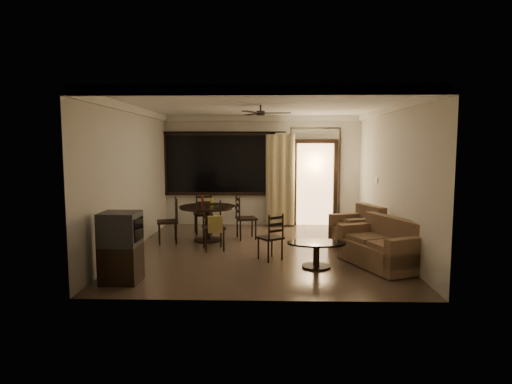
{
  "coord_description": "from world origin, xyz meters",
  "views": [
    {
      "loc": [
        0.13,
        -8.19,
        2.03
      ],
      "look_at": [
        -0.09,
        0.2,
        1.12
      ],
      "focal_mm": 30.0,
      "sensor_mm": 36.0,
      "label": 1
    }
  ],
  "objects_px": {
    "dining_chair_west": "(168,230)",
    "dining_chair_east": "(246,226)",
    "side_chair": "(271,246)",
    "tv_cabinet": "(121,247)",
    "dining_chair_south": "(214,235)",
    "sofa": "(383,248)",
    "coffee_table": "(316,251)",
    "dining_table": "(208,213)",
    "armchair": "(359,231)",
    "dining_chair_north": "(203,221)"
  },
  "relations": [
    {
      "from": "armchair",
      "to": "side_chair",
      "type": "relative_size",
      "value": 1.25
    },
    {
      "from": "dining_chair_east",
      "to": "tv_cabinet",
      "type": "distance_m",
      "value": 3.52
    },
    {
      "from": "dining_chair_north",
      "to": "coffee_table",
      "type": "relative_size",
      "value": 0.97
    },
    {
      "from": "coffee_table",
      "to": "side_chair",
      "type": "relative_size",
      "value": 1.16
    },
    {
      "from": "dining_chair_west",
      "to": "sofa",
      "type": "bearing_deg",
      "value": 52.39
    },
    {
      "from": "dining_chair_east",
      "to": "dining_chair_south",
      "type": "relative_size",
      "value": 1.0
    },
    {
      "from": "dining_chair_east",
      "to": "sofa",
      "type": "relative_size",
      "value": 0.57
    },
    {
      "from": "dining_chair_north",
      "to": "side_chair",
      "type": "xyz_separation_m",
      "value": [
        1.55,
        -2.28,
        -0.03
      ]
    },
    {
      "from": "armchair",
      "to": "coffee_table",
      "type": "bearing_deg",
      "value": -145.27
    },
    {
      "from": "side_chair",
      "to": "tv_cabinet",
      "type": "bearing_deg",
      "value": -5.83
    },
    {
      "from": "dining_table",
      "to": "side_chair",
      "type": "height_order",
      "value": "dining_table"
    },
    {
      "from": "armchair",
      "to": "dining_chair_north",
      "type": "bearing_deg",
      "value": 138.28
    },
    {
      "from": "dining_chair_east",
      "to": "sofa",
      "type": "height_order",
      "value": "dining_chair_east"
    },
    {
      "from": "dining_chair_south",
      "to": "tv_cabinet",
      "type": "height_order",
      "value": "tv_cabinet"
    },
    {
      "from": "dining_chair_west",
      "to": "dining_chair_east",
      "type": "bearing_deg",
      "value": 90.0
    },
    {
      "from": "dining_chair_north",
      "to": "sofa",
      "type": "relative_size",
      "value": 0.57
    },
    {
      "from": "dining_chair_south",
      "to": "dining_chair_north",
      "type": "xyz_separation_m",
      "value": [
        -0.44,
        1.58,
        -0.02
      ]
    },
    {
      "from": "tv_cabinet",
      "to": "coffee_table",
      "type": "height_order",
      "value": "tv_cabinet"
    },
    {
      "from": "dining_chair_east",
      "to": "coffee_table",
      "type": "relative_size",
      "value": 0.97
    },
    {
      "from": "dining_chair_east",
      "to": "dining_chair_south",
      "type": "distance_m",
      "value": 1.2
    },
    {
      "from": "dining_chair_north",
      "to": "coffee_table",
      "type": "xyz_separation_m",
      "value": [
        2.31,
        -2.74,
        0.0
      ]
    },
    {
      "from": "dining_table",
      "to": "dining_chair_west",
      "type": "relative_size",
      "value": 1.26
    },
    {
      "from": "dining_chair_south",
      "to": "dining_chair_north",
      "type": "relative_size",
      "value": 1.0
    },
    {
      "from": "dining_chair_south",
      "to": "sofa",
      "type": "relative_size",
      "value": 0.57
    },
    {
      "from": "side_chair",
      "to": "armchair",
      "type": "bearing_deg",
      "value": 172.27
    },
    {
      "from": "sofa",
      "to": "dining_chair_east",
      "type": "bearing_deg",
      "value": 116.73
    },
    {
      "from": "dining_chair_west",
      "to": "dining_chair_south",
      "type": "distance_m",
      "value": 1.2
    },
    {
      "from": "sofa",
      "to": "armchair",
      "type": "xyz_separation_m",
      "value": [
        -0.14,
        1.3,
        0.03
      ]
    },
    {
      "from": "dining_chair_east",
      "to": "dining_chair_north",
      "type": "height_order",
      "value": "same"
    },
    {
      "from": "dining_chair_south",
      "to": "coffee_table",
      "type": "xyz_separation_m",
      "value": [
        1.87,
        -1.16,
        -0.02
      ]
    },
    {
      "from": "dining_chair_west",
      "to": "side_chair",
      "type": "xyz_separation_m",
      "value": [
        2.14,
        -1.3,
        -0.03
      ]
    },
    {
      "from": "sofa",
      "to": "coffee_table",
      "type": "xyz_separation_m",
      "value": [
        -1.15,
        -0.12,
        -0.03
      ]
    },
    {
      "from": "dining_chair_north",
      "to": "tv_cabinet",
      "type": "xyz_separation_m",
      "value": [
        -0.69,
        -3.6,
        0.25
      ]
    },
    {
      "from": "dining_chair_west",
      "to": "dining_chair_east",
      "type": "height_order",
      "value": "same"
    },
    {
      "from": "dining_table",
      "to": "tv_cabinet",
      "type": "distance_m",
      "value": 2.98
    },
    {
      "from": "dining_chair_north",
      "to": "side_chair",
      "type": "bearing_deg",
      "value": 108.59
    },
    {
      "from": "dining_table",
      "to": "coffee_table",
      "type": "distance_m",
      "value": 2.91
    },
    {
      "from": "dining_chair_west",
      "to": "sofa",
      "type": "xyz_separation_m",
      "value": [
        4.05,
        -1.64,
        0.03
      ]
    },
    {
      "from": "dining_chair_east",
      "to": "coffee_table",
      "type": "bearing_deg",
      "value": -165.17
    },
    {
      "from": "dining_table",
      "to": "dining_chair_east",
      "type": "bearing_deg",
      "value": 15.46
    },
    {
      "from": "dining_chair_south",
      "to": "side_chair",
      "type": "xyz_separation_m",
      "value": [
        1.11,
        -0.7,
        -0.05
      ]
    },
    {
      "from": "dining_chair_west",
      "to": "coffee_table",
      "type": "bearing_deg",
      "value": 43.24
    },
    {
      "from": "dining_table",
      "to": "dining_chair_south",
      "type": "distance_m",
      "value": 0.91
    },
    {
      "from": "tv_cabinet",
      "to": "armchair",
      "type": "xyz_separation_m",
      "value": [
        4.01,
        2.27,
        -0.19
      ]
    },
    {
      "from": "side_chair",
      "to": "dining_chair_west",
      "type": "bearing_deg",
      "value": -67.47
    },
    {
      "from": "armchair",
      "to": "dining_chair_east",
      "type": "bearing_deg",
      "value": 141.08
    },
    {
      "from": "dining_chair_east",
      "to": "dining_chair_north",
      "type": "bearing_deg",
      "value": 46.76
    },
    {
      "from": "dining_chair_south",
      "to": "side_chair",
      "type": "height_order",
      "value": "dining_chair_south"
    },
    {
      "from": "coffee_table",
      "to": "sofa",
      "type": "bearing_deg",
      "value": 5.88
    },
    {
      "from": "dining_chair_north",
      "to": "side_chair",
      "type": "distance_m",
      "value": 2.76
    }
  ]
}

